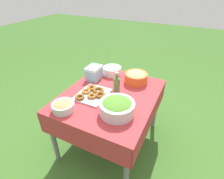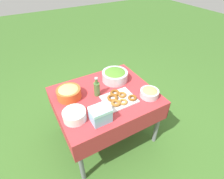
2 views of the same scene
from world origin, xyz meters
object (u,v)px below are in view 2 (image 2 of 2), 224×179
(donut_platter, at_px, (119,98))
(bread_bowl, at_px, (149,93))
(cooler_box, at_px, (100,115))
(salad_bowl, at_px, (115,75))
(olive_oil_bottle, at_px, (97,88))
(plate_stack, at_px, (75,115))
(pasta_bowl, at_px, (69,92))

(donut_platter, relative_size, bread_bowl, 1.76)
(cooler_box, bearing_deg, donut_platter, -151.61)
(salad_bowl, distance_m, olive_oil_bottle, 0.36)
(donut_platter, bearing_deg, bread_bowl, 161.42)
(salad_bowl, xyz_separation_m, plate_stack, (0.67, 0.37, -0.02))
(donut_platter, height_order, olive_oil_bottle, olive_oil_bottle)
(plate_stack, bearing_deg, olive_oil_bottle, -147.28)
(plate_stack, xyz_separation_m, olive_oil_bottle, (-0.34, -0.22, 0.04))
(donut_platter, xyz_separation_m, cooler_box, (0.31, 0.17, 0.06))
(donut_platter, height_order, cooler_box, cooler_box)
(olive_oil_bottle, bearing_deg, bread_bowl, 148.28)
(salad_bowl, height_order, donut_platter, salad_bowl)
(salad_bowl, bearing_deg, pasta_bowl, 3.52)
(salad_bowl, xyz_separation_m, donut_platter, (0.15, 0.35, -0.05))
(bread_bowl, relative_size, cooler_box, 1.11)
(olive_oil_bottle, distance_m, bread_bowl, 0.59)
(pasta_bowl, bearing_deg, plate_stack, 80.10)
(donut_platter, xyz_separation_m, plate_stack, (0.51, 0.02, 0.03))
(salad_bowl, relative_size, pasta_bowl, 1.20)
(plate_stack, height_order, cooler_box, cooler_box)
(salad_bowl, height_order, cooler_box, cooler_box)
(salad_bowl, bearing_deg, olive_oil_bottle, 25.37)
(olive_oil_bottle, bearing_deg, salad_bowl, -154.63)
(donut_platter, bearing_deg, plate_stack, 2.72)
(olive_oil_bottle, xyz_separation_m, cooler_box, (0.14, 0.36, -0.01))
(salad_bowl, xyz_separation_m, olive_oil_bottle, (0.32, 0.15, 0.02))
(pasta_bowl, relative_size, bread_bowl, 1.27)
(olive_oil_bottle, xyz_separation_m, bread_bowl, (-0.50, 0.31, -0.04))
(salad_bowl, xyz_separation_m, bread_bowl, (-0.18, 0.46, -0.02))
(salad_bowl, relative_size, bread_bowl, 1.53)
(olive_oil_bottle, relative_size, cooler_box, 1.24)
(plate_stack, xyz_separation_m, bread_bowl, (-0.84, 0.09, -0.00))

